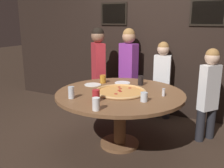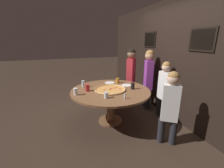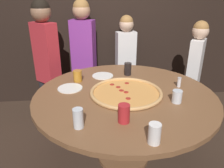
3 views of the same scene
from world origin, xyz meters
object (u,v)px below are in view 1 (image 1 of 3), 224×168
object	(u,v)px
diner_centre_back	(162,76)
diner_side_right	(128,66)
drink_cup_front_edge	(141,80)
white_plate_right_side	(122,83)
diner_far_right	(98,66)
dining_table	(120,101)
diner_far_left	(209,90)
condiment_shaker	(164,92)
giant_pizza	(120,91)
drink_cup_near_left	(96,104)
drink_cup_far_left	(144,97)
drink_cup_near_right	(71,93)
white_plate_beside_cup	(93,85)
drink_cup_beside_pizza	(103,79)
drink_cup_centre_back	(96,96)

from	to	relation	value
diner_centre_back	diner_side_right	xyz separation A→B (m)	(-0.59, -0.05, 0.12)
drink_cup_front_edge	white_plate_right_side	xyz separation A→B (m)	(-0.28, -0.01, -0.06)
diner_far_right	dining_table	bearing A→B (deg)	177.45
diner_far_left	white_plate_right_side	bearing A→B (deg)	-42.49
condiment_shaker	diner_far_right	world-z (taller)	diner_far_right
giant_pizza	condiment_shaker	size ratio (longest dim) A/B	6.80
drink_cup_near_left	diner_side_right	bearing A→B (deg)	104.06
drink_cup_far_left	giant_pizza	bearing A→B (deg)	152.66
dining_table	diner_far_left	bearing A→B (deg)	35.22
drink_cup_near_right	diner_far_right	distance (m)	1.45
white_plate_beside_cup	white_plate_right_side	bearing A→B (deg)	41.97
drink_cup_near_right	diner_far_left	bearing A→B (deg)	40.86
white_plate_beside_cup	drink_cup_near_right	bearing A→B (deg)	-80.47
drink_cup_beside_pizza	giant_pizza	bearing A→B (deg)	-37.11
drink_cup_front_edge	white_plate_right_side	size ratio (longest dim) A/B	0.60
drink_cup_near_left	giant_pizza	bearing A→B (deg)	95.00
white_plate_beside_cup	condiment_shaker	world-z (taller)	condiment_shaker
white_plate_beside_cup	condiment_shaker	distance (m)	1.05
condiment_shaker	diner_side_right	xyz separation A→B (m)	(-0.94, 1.06, 0.07)
diner_centre_back	diner_side_right	world-z (taller)	diner_side_right
drink_cup_front_edge	diner_side_right	world-z (taller)	diner_side_right
drink_cup_centre_back	drink_cup_near_right	size ratio (longest dim) A/B	0.96
dining_table	drink_cup_near_right	bearing A→B (deg)	-128.35
white_plate_right_side	diner_centre_back	size ratio (longest dim) A/B	0.18
drink_cup_near_left	diner_far_right	xyz separation A→B (m)	(-0.91, 1.60, 0.06)
drink_cup_near_left	drink_cup_near_right	size ratio (longest dim) A/B	0.95
drink_cup_near_left	diner_far_left	bearing A→B (deg)	56.89
drink_cup_centre_back	diner_centre_back	world-z (taller)	diner_centre_back
drink_cup_centre_back	diner_far_right	world-z (taller)	diner_far_right
drink_cup_centre_back	condiment_shaker	world-z (taller)	drink_cup_centre_back
drink_cup_centre_back	drink_cup_near_right	distance (m)	0.32
drink_cup_beside_pizza	condiment_shaker	world-z (taller)	drink_cup_beside_pizza
drink_cup_far_left	drink_cup_near_left	bearing A→B (deg)	-123.80
diner_side_right	drink_cup_far_left	bearing A→B (deg)	139.31
diner_far_right	diner_centre_back	xyz separation A→B (m)	(1.04, 0.32, -0.12)
drink_cup_front_edge	condiment_shaker	size ratio (longest dim) A/B	1.41
diner_far_left	drink_cup_front_edge	bearing A→B (deg)	-39.71
drink_cup_near_left	diner_centre_back	size ratio (longest dim) A/B	0.10
drink_cup_front_edge	drink_cup_beside_pizza	distance (m)	0.56
dining_table	white_plate_right_side	world-z (taller)	white_plate_right_side
drink_cup_far_left	drink_cup_centre_back	size ratio (longest dim) A/B	0.78
drink_cup_front_edge	diner_side_right	size ratio (longest dim) A/B	0.09
white_plate_beside_cup	diner_far_left	world-z (taller)	diner_far_left
giant_pizza	drink_cup_beside_pizza	xyz separation A→B (m)	(-0.45, 0.34, 0.04)
drink_cup_near_left	diner_centre_back	distance (m)	1.92
diner_far_right	diner_centre_back	size ratio (longest dim) A/B	1.17
drink_cup_beside_pizza	diner_far_right	distance (m)	0.69
drink_cup_beside_pizza	drink_cup_near_right	distance (m)	0.83
diner_side_right	diner_far_right	bearing A→B (deg)	50.29
drink_cup_beside_pizza	white_plate_right_side	world-z (taller)	drink_cup_beside_pizza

